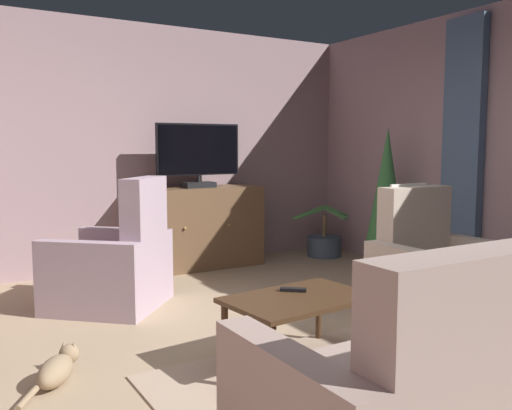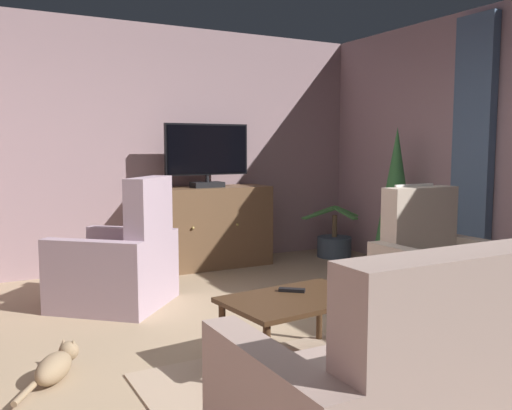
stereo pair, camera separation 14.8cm
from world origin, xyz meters
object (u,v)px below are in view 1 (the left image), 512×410
object	(u,v)px
cat	(57,369)
potted_plant_small_fern_corner	(324,244)
armchair_angled_to_table	(443,282)
tv_remote	(293,290)
sofa_floral	(470,387)
television	(198,154)
coffee_table	(299,304)
tv_cabinet	(197,229)
potted_plant_on_hearth_side	(386,194)
armchair_in_far_corner	(114,268)

from	to	relation	value
cat	potted_plant_small_fern_corner	bearing A→B (deg)	30.75
armchair_angled_to_table	potted_plant_small_fern_corner	size ratio (longest dim) A/B	1.26
tv_remote	sofa_floral	distance (m)	1.40
television	cat	xyz separation A→B (m)	(-2.00, -2.34, -1.21)
coffee_table	tv_remote	distance (m)	0.14
tv_cabinet	potted_plant_on_hearth_side	world-z (taller)	potted_plant_on_hearth_side
armchair_angled_to_table	cat	size ratio (longest dim) A/B	1.97
armchair_angled_to_table	armchair_in_far_corner	distance (m)	2.71
armchair_in_far_corner	potted_plant_on_hearth_side	distance (m)	3.04
armchair_in_far_corner	potted_plant_small_fern_corner	world-z (taller)	armchair_in_far_corner
tv_cabinet	armchair_in_far_corner	size ratio (longest dim) A/B	1.22
armchair_in_far_corner	potted_plant_on_hearth_side	bearing A→B (deg)	-2.92
sofa_floral	television	bearing A→B (deg)	81.61
television	armchair_in_far_corner	size ratio (longest dim) A/B	0.81
coffee_table	tv_remote	world-z (taller)	tv_remote
television	armchair_angled_to_table	world-z (taller)	television
tv_remote	sofa_floral	world-z (taller)	sofa_floral
sofa_floral	potted_plant_on_hearth_side	distance (m)	3.79
television	armchair_in_far_corner	bearing A→B (deg)	-141.62
television	coffee_table	xyz separation A→B (m)	(-0.62, -2.82, -0.91)
potted_plant_small_fern_corner	potted_plant_on_hearth_side	size ratio (longest dim) A/B	0.54
tv_cabinet	armchair_in_far_corner	bearing A→B (deg)	-140.17
television	tv_remote	bearing A→B (deg)	-102.00
tv_remote	potted_plant_on_hearth_side	bearing A→B (deg)	-106.00
armchair_angled_to_table	cat	distance (m)	2.83
tv_cabinet	armchair_angled_to_table	distance (m)	2.92
coffee_table	potted_plant_small_fern_corner	distance (m)	3.48
armchair_in_far_corner	television	bearing A→B (deg)	38.38
tv_cabinet	armchair_angled_to_table	size ratio (longest dim) A/B	1.38
armchair_angled_to_table	potted_plant_on_hearth_side	world-z (taller)	potted_plant_on_hearth_side
coffee_table	sofa_floral	world-z (taller)	sofa_floral
television	tv_remote	size ratio (longest dim) A/B	5.78
tv_remote	cat	size ratio (longest dim) A/B	0.31
sofa_floral	potted_plant_small_fern_corner	size ratio (longest dim) A/B	2.30
sofa_floral	armchair_angled_to_table	world-z (taller)	armchair_angled_to_table
armchair_in_far_corner	potted_plant_small_fern_corner	xyz separation A→B (m)	(2.90, 0.82, -0.19)
coffee_table	armchair_angled_to_table	world-z (taller)	armchair_angled_to_table
armchair_in_far_corner	tv_remote	bearing A→B (deg)	-67.86
tv_remote	cat	distance (m)	1.51
sofa_floral	armchair_angled_to_table	distance (m)	1.93
potted_plant_on_hearth_side	tv_remote	bearing A→B (deg)	-146.19
sofa_floral	tv_remote	bearing A→B (deg)	88.76
armchair_in_far_corner	potted_plant_small_fern_corner	size ratio (longest dim) A/B	1.42
potted_plant_small_fern_corner	potted_plant_on_hearth_side	bearing A→B (deg)	-84.43
armchair_angled_to_table	cat	xyz separation A→B (m)	(-2.79, 0.42, -0.25)
potted_plant_on_hearth_side	cat	world-z (taller)	potted_plant_on_hearth_side
coffee_table	sofa_floral	bearing A→B (deg)	-89.47
sofa_floral	potted_plant_on_hearth_side	size ratio (longest dim) A/B	1.24
television	potted_plant_on_hearth_side	world-z (taller)	television
sofa_floral	armchair_in_far_corner	xyz separation A→B (m)	(-0.66, 3.09, 0.00)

